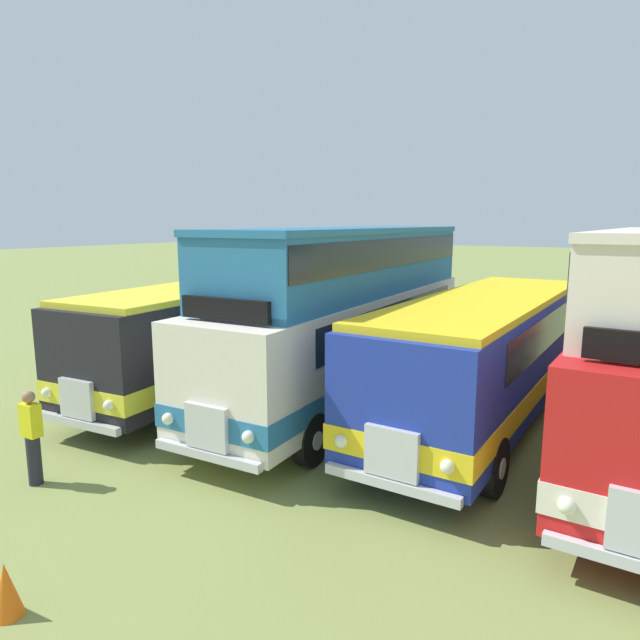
{
  "coord_description": "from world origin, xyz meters",
  "views": [
    {
      "loc": [
        -4.06,
        -12.14,
        4.63
      ],
      "look_at": [
        -11.09,
        -0.11,
        2.18
      ],
      "focal_mm": 31.38,
      "sensor_mm": 36.0,
      "label": 1
    }
  ],
  "objects_px": {
    "bus_second_in_row": "(349,307)",
    "marshal_person": "(32,437)",
    "bus_first_in_row": "(226,326)",
    "cone_mid_row": "(6,590)",
    "bus_third_in_row": "(486,351)"
  },
  "relations": [
    {
      "from": "bus_third_in_row",
      "to": "cone_mid_row",
      "type": "height_order",
      "value": "bus_third_in_row"
    },
    {
      "from": "bus_second_in_row",
      "to": "marshal_person",
      "type": "height_order",
      "value": "bus_second_in_row"
    },
    {
      "from": "bus_first_in_row",
      "to": "bus_third_in_row",
      "type": "xyz_separation_m",
      "value": [
        7.04,
        0.63,
        -0.0
      ]
    },
    {
      "from": "bus_first_in_row",
      "to": "cone_mid_row",
      "type": "xyz_separation_m",
      "value": [
        3.82,
        -8.67,
        -1.41
      ]
    },
    {
      "from": "cone_mid_row",
      "to": "marshal_person",
      "type": "distance_m",
      "value": 3.72
    },
    {
      "from": "bus_second_in_row",
      "to": "bus_third_in_row",
      "type": "distance_m",
      "value": 3.6
    },
    {
      "from": "bus_second_in_row",
      "to": "cone_mid_row",
      "type": "height_order",
      "value": "bus_second_in_row"
    },
    {
      "from": "bus_first_in_row",
      "to": "cone_mid_row",
      "type": "relative_size",
      "value": 14.98
    },
    {
      "from": "bus_third_in_row",
      "to": "bus_first_in_row",
      "type": "bearing_deg",
      "value": -174.9
    },
    {
      "from": "bus_second_in_row",
      "to": "marshal_person",
      "type": "bearing_deg",
      "value": -110.3
    },
    {
      "from": "bus_third_in_row",
      "to": "marshal_person",
      "type": "bearing_deg",
      "value": -131.03
    },
    {
      "from": "bus_third_in_row",
      "to": "cone_mid_row",
      "type": "bearing_deg",
      "value": -109.13
    },
    {
      "from": "bus_second_in_row",
      "to": "marshal_person",
      "type": "distance_m",
      "value": 7.7
    },
    {
      "from": "bus_second_in_row",
      "to": "cone_mid_row",
      "type": "xyz_separation_m",
      "value": [
        0.3,
        -9.32,
        -2.13
      ]
    },
    {
      "from": "bus_first_in_row",
      "to": "cone_mid_row",
      "type": "bearing_deg",
      "value": -66.24
    }
  ]
}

